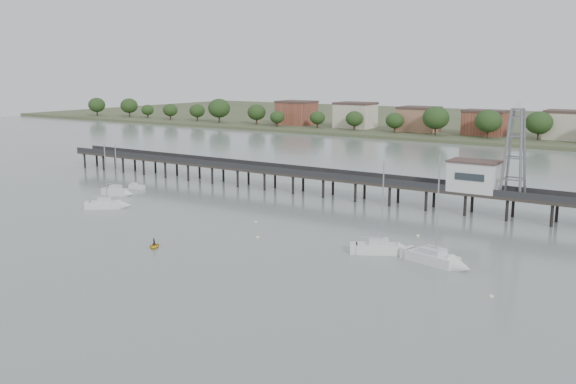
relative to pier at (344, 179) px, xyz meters
The scene contains 13 objects.
ground_plane 60.12m from the pier, 90.00° to the right, with size 500.00×500.00×0.00m, color slate.
pier is the anchor object (origin of this frame).
pier_building 25.16m from the pier, ahead, with size 8.40×5.40×5.30m.
lattice_tower 32.34m from the pier, ahead, with size 3.20×3.20×15.50m.
sailboat_a 43.38m from the pier, 134.48° to the right, with size 6.86×6.40×12.11m.
sailboat_b 44.09m from the pier, 150.01° to the right, with size 6.46×3.32×10.46m.
sailboat_d 44.17m from the pier, 44.97° to the right, with size 9.48×4.90×14.95m.
sailboat_c 37.88m from the pier, 52.35° to the right, with size 8.13×5.88×13.23m.
white_tender 43.56m from the pier, 159.77° to the right, with size 3.50×1.82×1.30m.
yellow_dinghy 45.61m from the pier, 96.80° to the right, with size 1.86×0.54×2.61m, color gold.
dinghy_occupant 45.61m from the pier, 96.80° to the right, with size 0.41×1.11×0.27m, color black.
mooring_buoys 28.47m from the pier, 81.10° to the right, with size 82.09×20.57×0.39m.
far_shore 179.60m from the pier, 89.89° to the left, with size 500.00×170.00×10.40m.
Camera 1 is at (57.86, -46.78, 24.51)m, focal length 40.00 mm.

